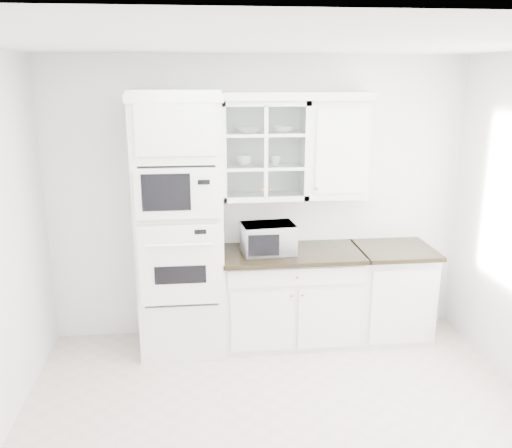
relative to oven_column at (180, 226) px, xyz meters
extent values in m
cube|color=beige|center=(0.75, -1.42, -1.19)|extent=(4.00, 3.50, 0.01)
cube|color=white|center=(0.75, 0.32, 0.15)|extent=(4.00, 0.02, 2.70)
cube|color=white|center=(0.75, -1.42, 1.49)|extent=(4.00, 3.50, 0.02)
cube|color=white|center=(0.00, 0.01, 0.00)|extent=(0.76, 0.65, 2.40)
cube|color=white|center=(0.00, -0.33, -0.26)|extent=(0.70, 0.03, 0.72)
cube|color=black|center=(0.00, -0.35, -0.34)|extent=(0.44, 0.01, 0.16)
cube|color=white|center=(0.00, -0.33, 0.37)|extent=(0.70, 0.03, 0.43)
cube|color=black|center=(-0.09, -0.35, 0.39)|extent=(0.40, 0.01, 0.31)
cube|color=white|center=(1.03, 0.03, -0.76)|extent=(1.30, 0.60, 0.88)
cube|color=#312814|center=(1.03, 0.00, -0.30)|extent=(1.32, 0.67, 0.04)
cube|color=white|center=(2.03, 0.03, -0.76)|extent=(0.70, 0.60, 0.88)
cube|color=#312814|center=(2.03, 0.00, -0.30)|extent=(0.72, 0.67, 0.04)
cube|color=white|center=(0.78, 0.17, 0.65)|extent=(0.80, 0.33, 0.90)
cube|color=white|center=(0.78, 0.17, 0.50)|extent=(0.74, 0.29, 0.02)
cube|color=white|center=(0.78, 0.17, 0.80)|extent=(0.74, 0.29, 0.02)
cube|color=white|center=(1.46, 0.17, 0.65)|extent=(0.55, 0.33, 0.90)
cube|color=white|center=(0.68, 0.14, 1.14)|extent=(2.14, 0.38, 0.07)
imported|color=white|center=(0.80, 0.00, -0.14)|extent=(0.51, 0.44, 0.28)
imported|color=white|center=(0.63, 0.15, 0.84)|extent=(0.28, 0.28, 0.06)
imported|color=white|center=(0.95, 0.16, 0.84)|extent=(0.21, 0.21, 0.06)
imported|color=white|center=(0.60, 0.15, 0.56)|extent=(0.15, 0.15, 0.10)
imported|color=white|center=(0.88, 0.16, 0.56)|extent=(0.11, 0.11, 0.09)
camera|label=1|loc=(0.17, -4.74, 1.32)|focal=38.00mm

